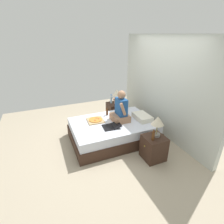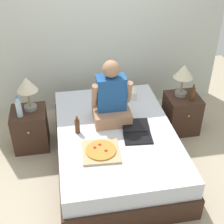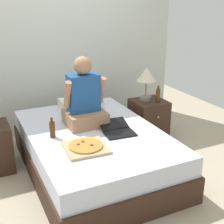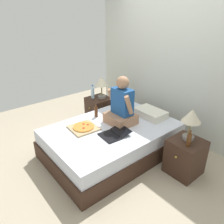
{
  "view_description": "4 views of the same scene",
  "coord_description": "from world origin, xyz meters",
  "views": [
    {
      "loc": [
        3.54,
        -1.52,
        2.5
      ],
      "look_at": [
        -0.11,
        0.02,
        0.72
      ],
      "focal_mm": 28.0,
      "sensor_mm": 36.0,
      "label": 1
    },
    {
      "loc": [
        -0.56,
        -2.9,
        2.71
      ],
      "look_at": [
        -0.05,
        -0.01,
        0.75
      ],
      "focal_mm": 50.0,
      "sensor_mm": 36.0,
      "label": 2
    },
    {
      "loc": [
        -1.17,
        -2.92,
        1.87
      ],
      "look_at": [
        0.12,
        -0.23,
        0.77
      ],
      "focal_mm": 50.0,
      "sensor_mm": 36.0,
      "label": 3
    },
    {
      "loc": [
        2.35,
        -1.92,
        2.18
      ],
      "look_at": [
        0.12,
        -0.1,
        0.82
      ],
      "focal_mm": 35.0,
      "sensor_mm": 36.0,
      "label": 4
    }
  ],
  "objects": [
    {
      "name": "beer_bottle_on_bed",
      "position": [
        -0.45,
        0.02,
        0.58
      ],
      "size": [
        0.06,
        0.06,
        0.22
      ],
      "color": "#4C2811",
      "rests_on": "bed"
    },
    {
      "name": "bed",
      "position": [
        0.0,
        0.0,
        0.24
      ],
      "size": [
        1.41,
        2.07,
        0.49
      ],
      "color": "#382319",
      "rests_on": "ground"
    },
    {
      "name": "nightstand_left",
      "position": [
        -1.04,
        0.5,
        0.27
      ],
      "size": [
        0.44,
        0.47,
        0.54
      ],
      "color": "#382319",
      "rests_on": "ground"
    },
    {
      "name": "wall_back",
      "position": [
        0.0,
        1.4,
        1.25
      ],
      "size": [
        3.72,
        0.12,
        2.5
      ],
      "primitive_type": "cube",
      "color": "silver",
      "rests_on": "ground"
    },
    {
      "name": "laptop",
      "position": [
        0.22,
        -0.16,
        0.51
      ],
      "size": [
        0.35,
        0.44,
        0.07
      ],
      "color": "black",
      "rests_on": "bed"
    },
    {
      "name": "ground_plane",
      "position": [
        0.0,
        0.0,
        0.0
      ],
      "size": [
        5.72,
        5.72,
        0.0
      ],
      "primitive_type": "plane",
      "color": "tan"
    },
    {
      "name": "person_seated",
      "position": [
        -0.01,
        0.21,
        0.78
      ],
      "size": [
        0.47,
        0.4,
        0.78
      ],
      "color": "#A37556",
      "rests_on": "bed"
    },
    {
      "name": "lamp_on_left_nightstand",
      "position": [
        -1.0,
        0.55,
        0.86
      ],
      "size": [
        0.26,
        0.26,
        0.45
      ],
      "color": "gray",
      "rests_on": "nightstand_left"
    },
    {
      "name": "pizza_box",
      "position": [
        -0.23,
        -0.38,
        0.51
      ],
      "size": [
        0.42,
        0.42,
        0.05
      ],
      "color": "tan",
      "rests_on": "bed"
    },
    {
      "name": "beer_bottle",
      "position": [
        1.11,
        0.4,
        0.63
      ],
      "size": [
        0.06,
        0.06,
        0.23
      ],
      "color": "#512D14",
      "rests_on": "nightstand_right"
    },
    {
      "name": "water_bottle",
      "position": [
        -1.12,
        0.41,
        0.65
      ],
      "size": [
        0.07,
        0.07,
        0.28
      ],
      "color": "silver",
      "rests_on": "nightstand_left"
    },
    {
      "name": "pillow",
      "position": [
        0.14,
        0.76,
        0.55
      ],
      "size": [
        0.52,
        0.34,
        0.12
      ],
      "primitive_type": "cube",
      "color": "silver",
      "rests_on": "bed"
    },
    {
      "name": "nightstand_right",
      "position": [
        1.04,
        0.5,
        0.27
      ],
      "size": [
        0.44,
        0.47,
        0.54
      ],
      "color": "#382319",
      "rests_on": "ground"
    },
    {
      "name": "lamp_on_right_nightstand",
      "position": [
        1.01,
        0.55,
        0.86
      ],
      "size": [
        0.26,
        0.26,
        0.45
      ],
      "color": "gray",
      "rests_on": "nightstand_right"
    }
  ]
}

